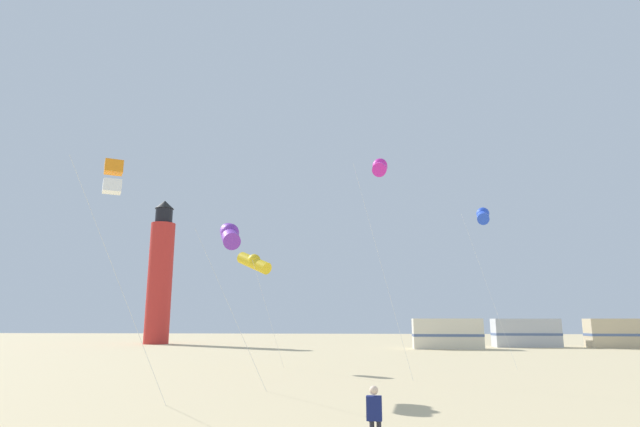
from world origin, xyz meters
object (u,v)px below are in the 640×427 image
object	(u,v)px
rv_van_tan	(622,333)
kite_tube_magenta	(380,168)
kite_tube_violet	(230,235)
rv_van_silver	(526,333)
kite_flyer_standing	(374,411)
kite_tube_blue	(483,215)
kite_tube_gold	(254,262)
lighthouse_distant	(160,275)
kite_box_orange	(113,177)
rv_van_cream	(447,334)

from	to	relation	value
rv_van_tan	kite_tube_magenta	bearing A→B (deg)	-128.76
kite_tube_violet	rv_van_silver	xyz separation A→B (m)	(22.09, 33.56, -4.72)
kite_flyer_standing	kite_tube_magenta	world-z (taller)	kite_tube_magenta
kite_tube_magenta	rv_van_tan	size ratio (longest dim) A/B	1.67
kite_tube_blue	kite_tube_violet	bearing A→B (deg)	-141.43
rv_van_tan	kite_tube_gold	bearing A→B (deg)	-141.13
lighthouse_distant	rv_van_tan	size ratio (longest dim) A/B	2.57
kite_tube_gold	rv_van_tan	size ratio (longest dim) A/B	1.02
kite_box_orange	rv_van_tan	distance (m)	50.26
kite_tube_blue	kite_tube_gold	size ratio (longest dim) A/B	1.44
kite_flyer_standing	rv_van_silver	xyz separation A→B (m)	(16.42, 42.06, 0.78)
kite_tube_magenta	lighthouse_distant	distance (m)	41.13
kite_tube_violet	kite_tube_gold	size ratio (longest dim) A/B	1.02
rv_van_silver	kite_tube_gold	bearing A→B (deg)	-132.70
kite_box_orange	kite_tube_violet	bearing A→B (deg)	52.32
kite_tube_magenta	rv_van_cream	size ratio (longest dim) A/B	1.68
kite_tube_gold	kite_flyer_standing	bearing A→B (deg)	-69.52
rv_van_cream	kite_flyer_standing	bearing A→B (deg)	-100.24
kite_tube_blue	kite_box_orange	world-z (taller)	kite_tube_blue
kite_flyer_standing	lighthouse_distant	bearing A→B (deg)	-58.02
kite_tube_magenta	lighthouse_distant	size ratio (longest dim) A/B	0.65
kite_tube_magenta	lighthouse_distant	world-z (taller)	lighthouse_distant
kite_tube_magenta	rv_van_cream	world-z (taller)	kite_tube_magenta
kite_flyer_standing	rv_van_cream	world-z (taller)	rv_van_cream
kite_tube_magenta	rv_van_silver	bearing A→B (deg)	61.92
kite_tube_magenta	kite_tube_gold	bearing A→B (deg)	148.65
rv_van_silver	kite_tube_magenta	bearing A→B (deg)	-117.99
rv_van_silver	rv_van_tan	world-z (taller)	same
kite_tube_violet	kite_tube_blue	world-z (taller)	kite_tube_blue
kite_tube_violet	rv_van_tan	world-z (taller)	kite_tube_violet
kite_tube_blue	lighthouse_distant	bearing A→B (deg)	138.80
kite_tube_blue	rv_van_cream	xyz separation A→B (m)	(0.62, 19.15, -7.49)
kite_tube_magenta	rv_van_cream	distance (m)	27.54
lighthouse_distant	kite_tube_violet	bearing A→B (deg)	-64.39
kite_box_orange	lighthouse_distant	xyz separation A→B (m)	(-14.74, 41.48, 0.32)
kite_tube_violet	rv_van_silver	size ratio (longest dim) A/B	1.06
kite_tube_violet	kite_box_orange	world-z (taller)	kite_box_orange
rv_van_silver	kite_box_orange	bearing A→B (deg)	-123.76
kite_tube_violet	lighthouse_distant	bearing A→B (deg)	115.61
kite_tube_violet	kite_tube_gold	distance (m)	8.87
kite_flyer_standing	kite_tube_blue	xyz separation A→B (m)	(7.29, 18.84, 8.27)
rv_van_silver	rv_van_cream	bearing A→B (deg)	-154.36
kite_flyer_standing	kite_box_orange	bearing A→B (deg)	-21.63
rv_van_silver	rv_van_tan	bearing A→B (deg)	-7.76
kite_tube_blue	kite_tube_magenta	size ratio (longest dim) A/B	0.88
rv_van_tan	rv_van_cream	bearing A→B (deg)	-168.34
kite_tube_magenta	kite_tube_gold	distance (m)	9.57
kite_tube_gold	lighthouse_distant	world-z (taller)	lighthouse_distant
rv_van_cream	kite_tube_gold	bearing A→B (deg)	-123.32
kite_tube_blue	kite_box_orange	size ratio (longest dim) A/B	1.18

